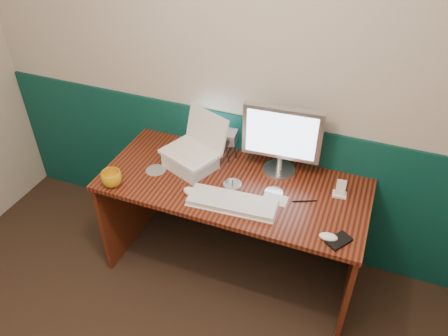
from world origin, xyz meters
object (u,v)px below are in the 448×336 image
at_px(laptop, 189,136).
at_px(mug, 112,179).
at_px(desk, 232,228).
at_px(camcorder, 231,146).
at_px(keyboard, 232,203).
at_px(monitor, 282,139).

distance_m(laptop, mug, 0.52).
bearing_deg(desk, camcorder, 114.09).
xyz_separation_m(keyboard, mug, (-0.72, -0.09, 0.03)).
distance_m(monitor, mug, 1.03).
relative_size(desk, keyboard, 3.21).
bearing_deg(camcorder, monitor, -7.97).
xyz_separation_m(laptop, keyboard, (0.37, -0.23, -0.22)).
xyz_separation_m(monitor, mug, (-0.88, -0.49, -0.18)).
bearing_deg(mug, desk, 22.63).
bearing_deg(keyboard, camcorder, 107.86).
relative_size(desk, mug, 13.12).
xyz_separation_m(desk, laptop, (-0.30, 0.05, 0.61)).
bearing_deg(desk, laptop, 170.36).
bearing_deg(mug, keyboard, 7.45).
bearing_deg(camcorder, keyboard, -75.08).
xyz_separation_m(laptop, monitor, (0.53, 0.17, 0.00)).
bearing_deg(desk, keyboard, -71.00).
bearing_deg(camcorder, mug, -145.24).
xyz_separation_m(laptop, camcorder, (0.20, 0.17, -0.13)).
distance_m(laptop, monitor, 0.55).
distance_m(desk, keyboard, 0.43).
relative_size(monitor, keyboard, 0.93).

